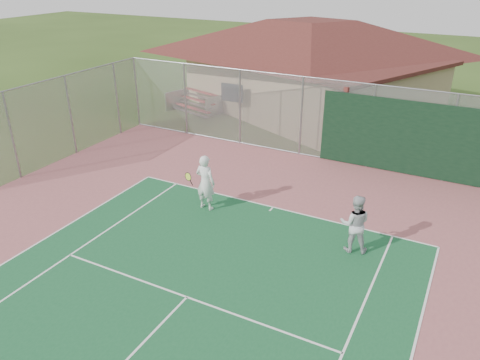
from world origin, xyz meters
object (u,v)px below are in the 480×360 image
at_px(bleachers, 197,102).
at_px(clubhouse, 309,57).
at_px(player_grey_back, 355,224).
at_px(player_white_front, 205,183).

bearing_deg(bleachers, clubhouse, 46.96).
xyz_separation_m(clubhouse, player_grey_back, (6.33, -13.13, -2.11)).
height_order(bleachers, player_grey_back, player_grey_back).
bearing_deg(player_grey_back, clubhouse, -81.15).
height_order(clubhouse, bleachers, clubhouse).
bearing_deg(player_grey_back, player_white_front, -19.10).
xyz_separation_m(bleachers, player_white_front, (6.55, -9.72, 0.44)).
bearing_deg(bleachers, player_grey_back, -23.51).
bearing_deg(clubhouse, player_grey_back, -39.59).
bearing_deg(player_white_front, clubhouse, -82.91).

